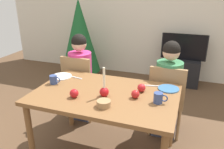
# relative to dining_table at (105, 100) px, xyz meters

# --- Properties ---
(back_wall) EXTENTS (6.40, 0.10, 2.60)m
(back_wall) POSITION_rel_dining_table_xyz_m (0.00, 2.60, 0.63)
(back_wall) COLOR beige
(back_wall) RESTS_ON ground
(dining_table) EXTENTS (1.40, 0.90, 0.75)m
(dining_table) POSITION_rel_dining_table_xyz_m (0.00, 0.00, 0.00)
(dining_table) COLOR brown
(dining_table) RESTS_ON ground
(chair_left) EXTENTS (0.40, 0.40, 0.90)m
(chair_left) POSITION_rel_dining_table_xyz_m (-0.60, 0.61, -0.15)
(chair_left) COLOR #99754C
(chair_left) RESTS_ON ground
(chair_right) EXTENTS (0.40, 0.40, 0.90)m
(chair_right) POSITION_rel_dining_table_xyz_m (0.54, 0.61, -0.15)
(chair_right) COLOR #99754C
(chair_right) RESTS_ON ground
(person_left_child) EXTENTS (0.30, 0.30, 1.17)m
(person_left_child) POSITION_rel_dining_table_xyz_m (-0.60, 0.64, -0.10)
(person_left_child) COLOR #33384C
(person_left_child) RESTS_ON ground
(person_right_child) EXTENTS (0.30, 0.30, 1.17)m
(person_right_child) POSITION_rel_dining_table_xyz_m (0.54, 0.64, -0.10)
(person_right_child) COLOR #33384C
(person_right_child) RESTS_ON ground
(tv_stand) EXTENTS (0.64, 0.40, 0.48)m
(tv_stand) POSITION_rel_dining_table_xyz_m (0.62, 2.30, -0.43)
(tv_stand) COLOR black
(tv_stand) RESTS_ON ground
(tv) EXTENTS (0.79, 0.05, 0.46)m
(tv) POSITION_rel_dining_table_xyz_m (0.62, 2.30, 0.04)
(tv) COLOR black
(tv) RESTS_ON tv_stand
(christmas_tree) EXTENTS (0.76, 0.76, 1.60)m
(christmas_tree) POSITION_rel_dining_table_xyz_m (-1.30, 2.01, 0.16)
(christmas_tree) COLOR brown
(christmas_tree) RESTS_ON ground
(candle_centerpiece) EXTENTS (0.09, 0.09, 0.29)m
(candle_centerpiece) POSITION_rel_dining_table_xyz_m (0.02, -0.07, 0.15)
(candle_centerpiece) COLOR red
(candle_centerpiece) RESTS_ON dining_table
(plate_left) EXTENTS (0.23, 0.23, 0.01)m
(plate_left) POSITION_rel_dining_table_xyz_m (-0.63, 0.22, 0.09)
(plate_left) COLOR white
(plate_left) RESTS_ON dining_table
(plate_right) EXTENTS (0.21, 0.21, 0.01)m
(plate_right) POSITION_rel_dining_table_xyz_m (0.58, 0.30, 0.09)
(plate_right) COLOR teal
(plate_right) RESTS_ON dining_table
(mug_left) EXTENTS (0.12, 0.08, 0.09)m
(mug_left) POSITION_rel_dining_table_xyz_m (-0.60, 0.03, 0.13)
(mug_left) COLOR #33477F
(mug_left) RESTS_ON dining_table
(mug_right) EXTENTS (0.13, 0.08, 0.10)m
(mug_right) POSITION_rel_dining_table_xyz_m (0.52, -0.03, 0.13)
(mug_right) COLOR #33477F
(mug_right) RESTS_ON dining_table
(fork_left) EXTENTS (0.18, 0.04, 0.01)m
(fork_left) POSITION_rel_dining_table_xyz_m (-0.46, 0.25, 0.09)
(fork_left) COLOR silver
(fork_left) RESTS_ON dining_table
(fork_right) EXTENTS (0.18, 0.05, 0.01)m
(fork_right) POSITION_rel_dining_table_xyz_m (0.41, 0.32, 0.09)
(fork_right) COLOR silver
(fork_right) RESTS_ON dining_table
(bowl_walnuts) EXTENTS (0.12, 0.12, 0.06)m
(bowl_walnuts) POSITION_rel_dining_table_xyz_m (0.09, -0.26, 0.11)
(bowl_walnuts) COLOR #99754C
(bowl_walnuts) RESTS_ON dining_table
(apple_near_candle) EXTENTS (0.08, 0.08, 0.08)m
(apple_near_candle) POSITION_rel_dining_table_xyz_m (-0.24, -0.19, 0.13)
(apple_near_candle) COLOR #B0171C
(apple_near_candle) RESTS_ON dining_table
(apple_by_left_plate) EXTENTS (0.08, 0.08, 0.08)m
(apple_by_left_plate) POSITION_rel_dining_table_xyz_m (0.33, 0.15, 0.12)
(apple_by_left_plate) COLOR red
(apple_by_left_plate) RESTS_ON dining_table
(apple_by_right_mug) EXTENTS (0.08, 0.08, 0.08)m
(apple_by_right_mug) POSITION_rel_dining_table_xyz_m (0.30, -0.01, 0.12)
(apple_by_right_mug) COLOR #B11D1D
(apple_by_right_mug) RESTS_ON dining_table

